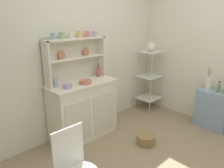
{
  "coord_description": "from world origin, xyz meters",
  "views": [
    {
      "loc": [
        -1.96,
        -1.04,
        1.74
      ],
      "look_at": [
        0.12,
        1.12,
        0.81
      ],
      "focal_mm": 34.59,
      "sensor_mm": 36.0,
      "label": 1
    }
  ],
  "objects_px": {
    "wire_chair": "(74,166)",
    "bowl_mixing_large": "(67,86)",
    "floor_basket": "(146,139)",
    "cup_sky_0": "(53,36)",
    "flower_vase": "(208,83)",
    "utensil_jar": "(56,83)",
    "oil_bottle": "(219,88)",
    "bakers_rack": "(150,75)",
    "jam_bottle": "(98,71)",
    "hutch_shelf_unit": "(74,56)",
    "side_shelf_blue": "(212,110)",
    "porcelain_teapot": "(151,47)",
    "hutch_cabinet": "(83,109)"
  },
  "relations": [
    {
      "from": "floor_basket",
      "to": "flower_vase",
      "type": "distance_m",
      "value": 1.38
    },
    {
      "from": "hutch_cabinet",
      "to": "hutch_shelf_unit",
      "type": "distance_m",
      "value": 0.8
    },
    {
      "from": "hutch_shelf_unit",
      "to": "utensil_jar",
      "type": "bearing_deg",
      "value": -167.16
    },
    {
      "from": "bakers_rack",
      "to": "porcelain_teapot",
      "type": "bearing_deg",
      "value": 180.0
    },
    {
      "from": "hutch_cabinet",
      "to": "side_shelf_blue",
      "type": "xyz_separation_m",
      "value": [
        1.67,
        -1.22,
        -0.13
      ]
    },
    {
      "from": "floor_basket",
      "to": "utensil_jar",
      "type": "bearing_deg",
      "value": 135.56
    },
    {
      "from": "hutch_shelf_unit",
      "to": "flower_vase",
      "type": "distance_m",
      "value": 2.15
    },
    {
      "from": "cup_sky_0",
      "to": "oil_bottle",
      "type": "height_order",
      "value": "cup_sky_0"
    },
    {
      "from": "cup_sky_0",
      "to": "oil_bottle",
      "type": "xyz_separation_m",
      "value": [
        2.0,
        -1.39,
        -0.82
      ]
    },
    {
      "from": "flower_vase",
      "to": "oil_bottle",
      "type": "relative_size",
      "value": 2.06
    },
    {
      "from": "wire_chair",
      "to": "bakers_rack",
      "type": "bearing_deg",
      "value": 4.7
    },
    {
      "from": "utensil_jar",
      "to": "oil_bottle",
      "type": "height_order",
      "value": "utensil_jar"
    },
    {
      "from": "hutch_cabinet",
      "to": "flower_vase",
      "type": "distance_m",
      "value": 2.02
    },
    {
      "from": "wire_chair",
      "to": "bowl_mixing_large",
      "type": "distance_m",
      "value": 1.2
    },
    {
      "from": "jam_bottle",
      "to": "utensil_jar",
      "type": "relative_size",
      "value": 0.91
    },
    {
      "from": "hutch_shelf_unit",
      "to": "cup_sky_0",
      "type": "bearing_deg",
      "value": -173.14
    },
    {
      "from": "wire_chair",
      "to": "flower_vase",
      "type": "height_order",
      "value": "flower_vase"
    },
    {
      "from": "floor_basket",
      "to": "cup_sky_0",
      "type": "relative_size",
      "value": 3.21
    },
    {
      "from": "wire_chair",
      "to": "bowl_mixing_large",
      "type": "height_order",
      "value": "bowl_mixing_large"
    },
    {
      "from": "hutch_shelf_unit",
      "to": "side_shelf_blue",
      "type": "distance_m",
      "value": 2.35
    },
    {
      "from": "wire_chair",
      "to": "floor_basket",
      "type": "height_order",
      "value": "wire_chair"
    },
    {
      "from": "side_shelf_blue",
      "to": "porcelain_teapot",
      "type": "distance_m",
      "value": 1.5
    },
    {
      "from": "hutch_cabinet",
      "to": "hutch_shelf_unit",
      "type": "height_order",
      "value": "hutch_shelf_unit"
    },
    {
      "from": "hutch_cabinet",
      "to": "oil_bottle",
      "type": "distance_m",
      "value": 2.11
    },
    {
      "from": "bakers_rack",
      "to": "cup_sky_0",
      "type": "height_order",
      "value": "cup_sky_0"
    },
    {
      "from": "utensil_jar",
      "to": "oil_bottle",
      "type": "distance_m",
      "value": 2.45
    },
    {
      "from": "utensil_jar",
      "to": "porcelain_teapot",
      "type": "distance_m",
      "value": 1.94
    },
    {
      "from": "side_shelf_blue",
      "to": "wire_chair",
      "type": "relative_size",
      "value": 0.73
    },
    {
      "from": "bowl_mixing_large",
      "to": "porcelain_teapot",
      "type": "xyz_separation_m",
      "value": [
        1.84,
        0.04,
        0.34
      ]
    },
    {
      "from": "cup_sky_0",
      "to": "jam_bottle",
      "type": "xyz_separation_m",
      "value": [
        0.7,
        -0.04,
        -0.58
      ]
    },
    {
      "from": "bowl_mixing_large",
      "to": "porcelain_teapot",
      "type": "relative_size",
      "value": 0.5
    },
    {
      "from": "wire_chair",
      "to": "porcelain_teapot",
      "type": "distance_m",
      "value": 2.72
    },
    {
      "from": "wire_chair",
      "to": "utensil_jar",
      "type": "distance_m",
      "value": 1.3
    },
    {
      "from": "jam_bottle",
      "to": "utensil_jar",
      "type": "bearing_deg",
      "value": -179.32
    },
    {
      "from": "cup_sky_0",
      "to": "utensil_jar",
      "type": "xyz_separation_m",
      "value": [
        -0.04,
        -0.04,
        -0.6
      ]
    },
    {
      "from": "hutch_shelf_unit",
      "to": "porcelain_teapot",
      "type": "relative_size",
      "value": 3.72
    },
    {
      "from": "flower_vase",
      "to": "hutch_cabinet",
      "type": "bearing_deg",
      "value": 146.7
    },
    {
      "from": "bakers_rack",
      "to": "jam_bottle",
      "type": "bearing_deg",
      "value": 174.03
    },
    {
      "from": "bowl_mixing_large",
      "to": "utensil_jar",
      "type": "relative_size",
      "value": 0.55
    },
    {
      "from": "floor_basket",
      "to": "utensil_jar",
      "type": "distance_m",
      "value": 1.49
    },
    {
      "from": "hutch_cabinet",
      "to": "porcelain_teapot",
      "type": "xyz_separation_m",
      "value": [
        1.54,
        -0.04,
        0.79
      ]
    },
    {
      "from": "porcelain_teapot",
      "to": "side_shelf_blue",
      "type": "bearing_deg",
      "value": -83.8
    },
    {
      "from": "oil_bottle",
      "to": "jam_bottle",
      "type": "bearing_deg",
      "value": 133.89
    },
    {
      "from": "side_shelf_blue",
      "to": "cup_sky_0",
      "type": "distance_m",
      "value": 2.69
    },
    {
      "from": "hutch_shelf_unit",
      "to": "oil_bottle",
      "type": "bearing_deg",
      "value": -40.5
    },
    {
      "from": "wire_chair",
      "to": "cup_sky_0",
      "type": "relative_size",
      "value": 10.1
    },
    {
      "from": "hutch_cabinet",
      "to": "hutch_shelf_unit",
      "type": "bearing_deg",
      "value": 90.0
    },
    {
      "from": "bakers_rack",
      "to": "jam_bottle",
      "type": "xyz_separation_m",
      "value": [
        -1.17,
        0.12,
        0.25
      ]
    },
    {
      "from": "hutch_shelf_unit",
      "to": "cup_sky_0",
      "type": "height_order",
      "value": "cup_sky_0"
    },
    {
      "from": "utensil_jar",
      "to": "oil_bottle",
      "type": "xyz_separation_m",
      "value": [
        2.04,
        -1.34,
        -0.22
      ]
    }
  ]
}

